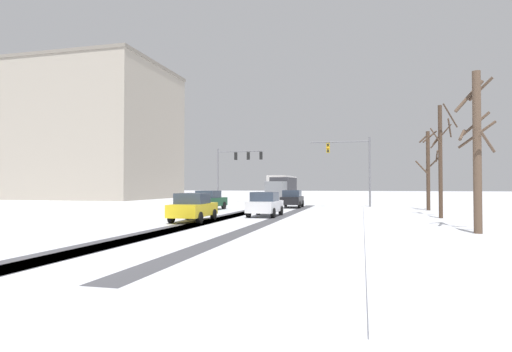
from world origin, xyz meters
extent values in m
plane|color=silver|center=(0.00, 0.00, 0.00)|extent=(300.00, 300.00, 0.00)
cube|color=#4C4C51|center=(-0.37, 16.11, 0.00)|extent=(1.18, 35.45, 0.01)
cube|color=#4C4C51|center=(-0.41, 16.11, 0.00)|extent=(1.12, 35.45, 0.01)
cube|color=#4C4C51|center=(2.91, 16.11, 0.00)|extent=(0.91, 35.45, 0.01)
cube|color=#4C4C51|center=(-1.07, 16.11, 0.00)|extent=(0.87, 35.45, 0.01)
cube|color=white|center=(10.17, 14.50, 0.06)|extent=(4.00, 35.45, 0.12)
cylinder|color=slate|center=(8.77, 30.23, 3.25)|extent=(0.18, 0.18, 6.50)
cylinder|color=slate|center=(6.09, 30.08, 6.10)|extent=(5.37, 0.43, 0.12)
cube|color=#B79319|center=(5.02, 30.01, 5.55)|extent=(0.33, 0.26, 0.90)
sphere|color=black|center=(5.03, 29.85, 5.85)|extent=(0.20, 0.20, 0.20)
sphere|color=orange|center=(5.03, 29.85, 5.55)|extent=(0.20, 0.20, 0.20)
sphere|color=black|center=(5.03, 29.85, 5.25)|extent=(0.20, 0.20, 0.20)
cylinder|color=slate|center=(-8.77, 38.23, 3.25)|extent=(0.18, 0.18, 6.50)
cylinder|color=slate|center=(-5.95, 38.21, 6.10)|extent=(5.64, 0.15, 0.12)
cube|color=black|center=(-6.51, 38.22, 5.55)|extent=(0.32, 0.24, 0.90)
sphere|color=black|center=(-6.51, 38.38, 5.85)|extent=(0.20, 0.20, 0.20)
sphere|color=orange|center=(-6.51, 38.38, 5.55)|extent=(0.20, 0.20, 0.20)
sphere|color=black|center=(-6.51, 38.38, 5.25)|extent=(0.20, 0.20, 0.20)
cube|color=black|center=(-4.96, 38.21, 5.55)|extent=(0.32, 0.24, 0.90)
sphere|color=black|center=(-4.96, 38.37, 5.85)|extent=(0.20, 0.20, 0.20)
sphere|color=orange|center=(-4.96, 38.37, 5.55)|extent=(0.20, 0.20, 0.20)
sphere|color=black|center=(-4.96, 38.37, 5.25)|extent=(0.20, 0.20, 0.20)
cube|color=black|center=(-3.41, 38.20, 5.55)|extent=(0.32, 0.24, 0.90)
sphere|color=black|center=(-3.41, 38.36, 5.85)|extent=(0.20, 0.20, 0.20)
sphere|color=orange|center=(-3.41, 38.36, 5.55)|extent=(0.20, 0.20, 0.20)
sphere|color=black|center=(-3.41, 38.36, 5.25)|extent=(0.20, 0.20, 0.20)
cube|color=black|center=(1.77, 29.23, 0.67)|extent=(1.82, 4.15, 0.70)
cube|color=#2D3847|center=(1.77, 29.08, 1.32)|extent=(1.62, 1.95, 0.60)
cylinder|color=black|center=(0.92, 30.48, 0.32)|extent=(0.24, 0.65, 0.64)
cylinder|color=black|center=(2.54, 30.52, 0.32)|extent=(0.24, 0.65, 0.64)
cylinder|color=black|center=(1.00, 27.93, 0.32)|extent=(0.24, 0.65, 0.64)
cylinder|color=black|center=(2.61, 27.98, 0.32)|extent=(0.24, 0.65, 0.64)
cube|color=#194C2D|center=(-4.42, 23.90, 0.67)|extent=(1.93, 4.19, 0.70)
cube|color=#2D3847|center=(-4.43, 23.75, 1.32)|extent=(1.66, 1.99, 0.60)
cylinder|color=black|center=(-5.16, 25.22, 0.32)|extent=(0.26, 0.65, 0.64)
cylinder|color=black|center=(-3.54, 25.13, 0.32)|extent=(0.26, 0.65, 0.64)
cylinder|color=black|center=(-5.30, 22.68, 0.32)|extent=(0.26, 0.65, 0.64)
cylinder|color=black|center=(-3.69, 22.59, 0.32)|extent=(0.26, 0.65, 0.64)
cube|color=silver|center=(1.82, 17.95, 0.67)|extent=(1.71, 4.10, 0.70)
cube|color=#2D3847|center=(1.82, 17.80, 1.32)|extent=(1.56, 1.90, 0.60)
cylinder|color=black|center=(1.01, 19.22, 0.32)|extent=(0.22, 0.64, 0.64)
cylinder|color=black|center=(2.63, 19.22, 0.32)|extent=(0.22, 0.64, 0.64)
cylinder|color=black|center=(1.01, 16.68, 0.32)|extent=(0.22, 0.64, 0.64)
cylinder|color=black|center=(2.62, 16.68, 0.32)|extent=(0.22, 0.64, 0.64)
cube|color=yellow|center=(-1.28, 13.13, 0.67)|extent=(1.92, 4.19, 0.70)
cube|color=#2D3847|center=(-1.27, 12.98, 1.32)|extent=(1.66, 1.98, 0.60)
cylinder|color=black|center=(-2.16, 14.36, 0.32)|extent=(0.25, 0.65, 0.64)
cylinder|color=black|center=(-0.55, 14.45, 0.32)|extent=(0.25, 0.65, 0.64)
cylinder|color=black|center=(-2.02, 11.82, 0.32)|extent=(0.25, 0.65, 0.64)
cylinder|color=black|center=(-0.41, 11.91, 0.32)|extent=(0.25, 0.65, 0.64)
cube|color=silver|center=(-2.85, 48.95, 1.93)|extent=(2.78, 11.06, 2.90)
cube|color=#283342|center=(-2.85, 48.95, 2.28)|extent=(2.80, 10.18, 0.90)
cylinder|color=black|center=(-1.56, 45.13, 0.48)|extent=(0.32, 0.97, 0.96)
cylinder|color=black|center=(-3.94, 45.07, 0.48)|extent=(0.32, 0.97, 0.96)
cylinder|color=black|center=(-1.75, 52.28, 0.48)|extent=(0.32, 0.97, 0.96)
cylinder|color=black|center=(-4.12, 52.21, 0.48)|extent=(0.32, 0.97, 0.96)
cube|color=slate|center=(-1.36, 37.02, 1.47)|extent=(2.20, 2.30, 2.10)
cube|color=#333338|center=(-1.19, 40.72, 1.72)|extent=(2.45, 5.30, 2.60)
cylinder|color=black|center=(-0.33, 37.41, 0.42)|extent=(0.32, 0.85, 0.84)
cylinder|color=black|center=(-2.35, 37.51, 0.42)|extent=(0.32, 0.85, 0.84)
cylinder|color=black|center=(-0.11, 42.10, 0.42)|extent=(0.32, 0.85, 0.84)
cylinder|color=black|center=(-2.13, 42.19, 0.42)|extent=(0.32, 0.85, 0.84)
cylinder|color=brown|center=(12.89, 10.62, 3.50)|extent=(0.34, 0.34, 7.00)
cylinder|color=brown|center=(12.34, 10.82, 4.27)|extent=(0.54, 1.18, 0.62)
cylinder|color=brown|center=(13.06, 11.34, 4.32)|extent=(1.54, 0.47, 1.20)
cylinder|color=brown|center=(13.20, 10.28, 3.90)|extent=(0.81, 0.76, 0.91)
cylinder|color=brown|center=(13.16, 11.02, 6.29)|extent=(0.94, 0.69, 0.94)
cylinder|color=brown|center=(12.96, 11.16, 4.77)|extent=(1.18, 0.28, 1.07)
cylinder|color=brown|center=(12.72, 11.21, 6.04)|extent=(1.33, 0.50, 1.47)
cylinder|color=#423023|center=(12.87, 19.20, 3.56)|extent=(0.24, 0.24, 7.13)
cylinder|color=#423023|center=(13.40, 19.03, 5.65)|extent=(0.46, 1.14, 1.08)
cylinder|color=#423023|center=(13.02, 19.80, 5.23)|extent=(1.27, 0.38, 1.53)
cylinder|color=#423023|center=(12.34, 19.68, 5.21)|extent=(1.07, 1.17, 0.89)
cylinder|color=#423023|center=(13.38, 18.72, 6.37)|extent=(1.08, 1.13, 1.39)
cylinder|color=#423023|center=(12.77, 19.49, 5.09)|extent=(0.68, 0.33, 0.89)
cylinder|color=#423023|center=(12.59, 18.92, 5.13)|extent=(0.66, 0.67, 1.15)
cylinder|color=#423023|center=(13.38, 27.79, 3.27)|extent=(0.30, 0.30, 6.55)
cylinder|color=#423023|center=(13.13, 28.17, 6.02)|extent=(0.88, 0.65, 0.81)
cylinder|color=#423023|center=(14.05, 27.74, 4.48)|extent=(0.24, 1.42, 0.88)
cylinder|color=#423023|center=(13.81, 28.26, 3.88)|extent=(1.07, 1.00, 1.14)
cylinder|color=#423023|center=(12.84, 27.41, 3.53)|extent=(0.92, 1.22, 1.20)
cube|color=#A89E8E|center=(-32.81, 48.39, 10.11)|extent=(21.65, 18.96, 20.22)
cube|color=gray|center=(-32.81, 48.39, 20.47)|extent=(21.95, 19.26, 0.50)
camera|label=1|loc=(8.10, -8.97, 2.06)|focal=29.11mm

